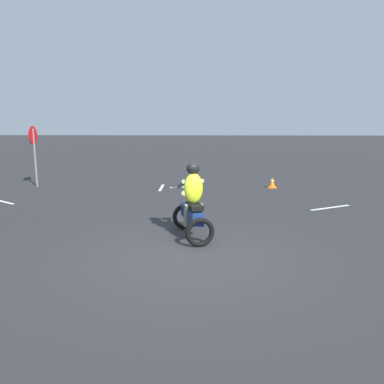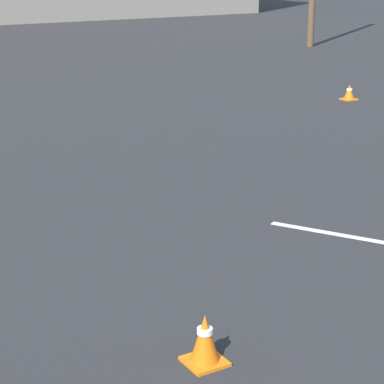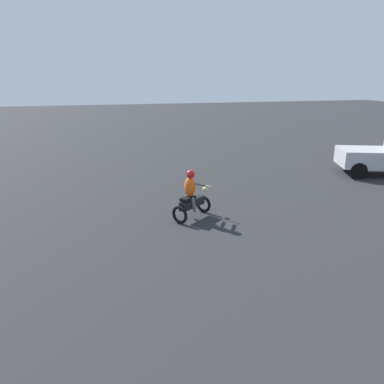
{
  "view_description": "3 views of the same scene",
  "coord_description": "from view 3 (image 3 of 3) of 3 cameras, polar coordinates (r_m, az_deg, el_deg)",
  "views": [
    {
      "loc": [
        -6.66,
        -0.23,
        2.48
      ],
      "look_at": [
        1.13,
        -0.0,
        1.0
      ],
      "focal_mm": 35.0,
      "sensor_mm": 36.0,
      "label": 1
    },
    {
      "loc": [
        -7.48,
        0.05,
        3.2
      ],
      "look_at": [
        -3.76,
        6.25,
        0.9
      ],
      "focal_mm": 70.0,
      "sensor_mm": 36.0,
      "label": 2
    },
    {
      "loc": [
        2.64,
        9.6,
        4.56
      ],
      "look_at": [
        -8.66,
        12.51,
        0.9
      ],
      "focal_mm": 35.0,
      "sensor_mm": 36.0,
      "label": 3
    }
  ],
  "objects": [
    {
      "name": "motorcycle_rider_background",
      "position": [
        12.26,
        -0.1,
        -0.82
      ],
      "size": [
        1.34,
        1.47,
        1.66
      ],
      "rotation": [
        0.0,
        0.0,
        0.67
      ],
      "color": "black",
      "rests_on": "ground"
    }
  ]
}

